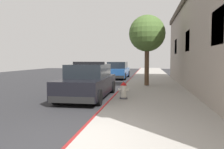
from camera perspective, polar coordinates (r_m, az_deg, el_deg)
The scene contains 7 objects.
ground_plane at distance 15.73m, azimuth -12.25°, elevation -3.18°, with size 29.54×60.00×0.20m, color #2B2B2D.
sidewalk_pavement at distance 14.63m, azimuth 10.21°, elevation -2.96°, with size 3.52×60.00×0.16m, color #9E9991.
curb_painted_edge at distance 14.71m, azimuth 3.18°, elevation -2.87°, with size 0.08×60.00×0.16m, color maroon.
police_cruiser at distance 10.66m, azimuth -5.91°, elevation -1.83°, with size 1.94×4.84×1.68m.
parked_car_silver_ahead at distance 21.44m, azimuth 1.42°, elevation 0.99°, with size 1.94×4.84×1.56m.
fire_hydrant at distance 9.43m, azimuth 2.91°, elevation -3.98°, with size 0.44×0.40×0.76m.
street_tree at distance 14.50m, azimuth 8.78°, elevation 10.03°, with size 2.26×2.26×4.37m.
Camera 1 is at (1.49, -4.53, 1.79)m, focal length 36.52 mm.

